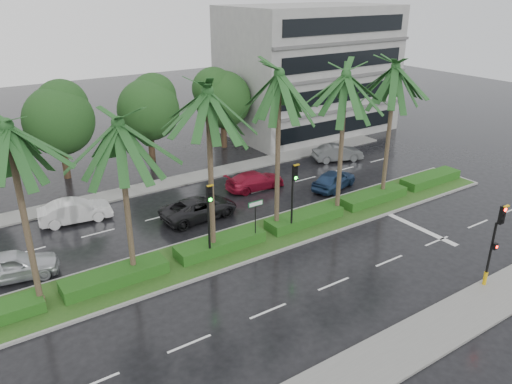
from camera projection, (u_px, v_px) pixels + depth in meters
ground at (275, 244)px, 28.63m from camera, size 120.00×120.00×0.00m
near_sidewalk at (418, 340)px, 20.81m from camera, size 40.00×2.40×0.12m
far_sidewalk at (182, 180)px, 37.79m from camera, size 40.00×2.00×0.12m
median at (265, 236)px, 29.37m from camera, size 36.00×4.00×0.15m
hedge at (265, 230)px, 29.22m from camera, size 35.20×1.40×0.60m
lane_markings at (320, 233)px, 29.87m from camera, size 34.00×13.06×0.01m
palm_row at (246, 102)px, 25.60m from camera, size 26.30×4.20×10.08m
signal_near at (494, 242)px, 23.58m from camera, size 0.34×0.45×4.36m
signal_median_left at (209, 211)px, 25.64m from camera, size 0.34×0.42×4.36m
signal_median_right at (294, 188)px, 28.48m from camera, size 0.34×0.42×4.36m
street_sign at (256, 211)px, 27.66m from camera, size 0.95×0.09×2.60m
bg_trees at (142, 106)px, 40.01m from camera, size 33.06×5.17×7.47m
building at (308, 70)px, 48.86m from camera, size 16.00×10.00×12.00m
car_silver at (11, 266)px, 24.96m from camera, size 2.64×4.72×1.52m
car_white at (75, 211)px, 31.07m from camera, size 2.09×4.54×1.44m
car_darkgrey at (199, 208)px, 31.56m from camera, size 2.51×5.06×1.38m
car_red at (255, 180)px, 36.10m from camera, size 2.00×4.52×1.29m
car_blue at (334, 180)px, 36.12m from camera, size 2.78×4.39×1.39m
car_grey at (338, 153)px, 41.88m from camera, size 2.78×4.43×1.38m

